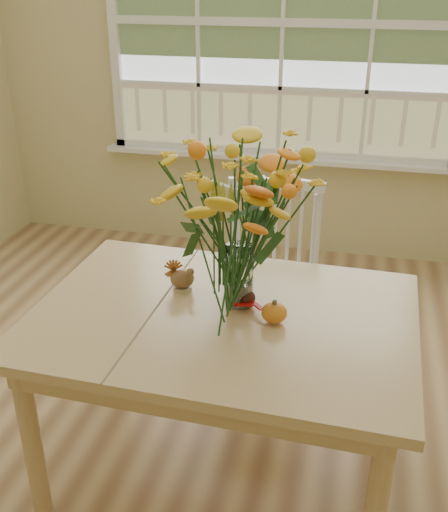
# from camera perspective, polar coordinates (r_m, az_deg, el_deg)

# --- Properties ---
(floor) EXTENTS (4.00, 4.50, 0.01)m
(floor) POSITION_cam_1_polar(r_m,az_deg,el_deg) (2.61, -3.28, -19.79)
(floor) COLOR olive
(floor) RESTS_ON ground
(wall_back) EXTENTS (4.00, 0.02, 2.70)m
(wall_back) POSITION_cam_1_polar(r_m,az_deg,el_deg) (4.06, 5.58, 18.50)
(wall_back) COLOR #D6C788
(wall_back) RESTS_ON floor
(window) EXTENTS (2.42, 0.12, 1.74)m
(window) POSITION_cam_1_polar(r_m,az_deg,el_deg) (4.01, 5.62, 21.01)
(window) COLOR silver
(window) RESTS_ON wall_back
(dining_table) EXTENTS (1.40, 1.02, 0.73)m
(dining_table) POSITION_cam_1_polar(r_m,az_deg,el_deg) (2.22, -0.12, -7.49)
(dining_table) COLOR tan
(dining_table) RESTS_ON floor
(windsor_chair) EXTENTS (0.46, 0.44, 0.96)m
(windsor_chair) POSITION_cam_1_polar(r_m,az_deg,el_deg) (2.87, 4.54, -1.68)
(windsor_chair) COLOR white
(windsor_chair) RESTS_ON floor
(flower_vase) EXTENTS (0.49, 0.49, 0.58)m
(flower_vase) POSITION_cam_1_polar(r_m,az_deg,el_deg) (2.08, 1.53, 3.80)
(flower_vase) COLOR white
(flower_vase) RESTS_ON dining_table
(pumpkin) EXTENTS (0.09, 0.09, 0.07)m
(pumpkin) POSITION_cam_1_polar(r_m,az_deg,el_deg) (2.10, 4.80, -5.49)
(pumpkin) COLOR orange
(pumpkin) RESTS_ON dining_table
(turkey_figurine) EXTENTS (0.11, 0.09, 0.12)m
(turkey_figurine) POSITION_cam_1_polar(r_m,az_deg,el_deg) (2.30, -4.00, -2.19)
(turkey_figurine) COLOR #CCB78C
(turkey_figurine) RESTS_ON dining_table
(dark_gourd) EXTENTS (0.13, 0.11, 0.06)m
(dark_gourd) POSITION_cam_1_polar(r_m,az_deg,el_deg) (2.20, 2.11, -4.07)
(dark_gourd) COLOR #38160F
(dark_gourd) RESTS_ON dining_table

